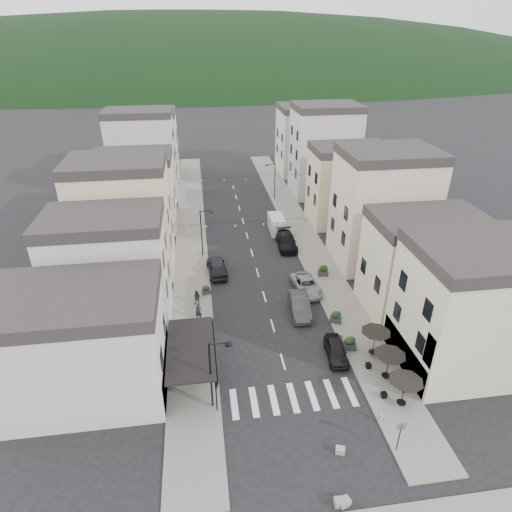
{
  "coord_description": "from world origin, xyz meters",
  "views": [
    {
      "loc": [
        -6.08,
        -20.95,
        24.92
      ],
      "look_at": [
        -0.52,
        18.56,
        3.5
      ],
      "focal_mm": 30.0,
      "sensor_mm": 36.0,
      "label": 1
    }
  ],
  "objects_px": {
    "parked_car_e": "(217,267)",
    "pedestrian_a": "(199,312)",
    "parked_car_b": "(300,305)",
    "parked_car_c": "(306,285)",
    "delivery_van": "(276,223)",
    "parked_car_d": "(287,241)",
    "parked_car_a": "(336,350)",
    "pedestrian_b": "(197,298)"
  },
  "relations": [
    {
      "from": "parked_car_a",
      "to": "pedestrian_b",
      "type": "relative_size",
      "value": 2.49
    },
    {
      "from": "parked_car_a",
      "to": "parked_car_e",
      "type": "xyz_separation_m",
      "value": [
        -9.2,
        15.46,
        0.17
      ]
    },
    {
      "from": "parked_car_a",
      "to": "pedestrian_b",
      "type": "distance_m",
      "value": 14.83
    },
    {
      "from": "parked_car_a",
      "to": "pedestrian_a",
      "type": "distance_m",
      "value": 13.34
    },
    {
      "from": "parked_car_d",
      "to": "parked_car_c",
      "type": "bearing_deg",
      "value": -87.13
    },
    {
      "from": "parked_car_c",
      "to": "parked_car_d",
      "type": "bearing_deg",
      "value": 84.42
    },
    {
      "from": "parked_car_d",
      "to": "parked_car_e",
      "type": "xyz_separation_m",
      "value": [
        -9.2,
        -5.49,
        0.04
      ]
    },
    {
      "from": "pedestrian_a",
      "to": "pedestrian_b",
      "type": "bearing_deg",
      "value": 100.29
    },
    {
      "from": "parked_car_e",
      "to": "parked_car_b",
      "type": "bearing_deg",
      "value": 126.24
    },
    {
      "from": "parked_car_e",
      "to": "pedestrian_b",
      "type": "bearing_deg",
      "value": 64.27
    },
    {
      "from": "parked_car_c",
      "to": "pedestrian_a",
      "type": "xyz_separation_m",
      "value": [
        -11.46,
        -3.64,
        0.26
      ]
    },
    {
      "from": "parked_car_a",
      "to": "delivery_van",
      "type": "xyz_separation_m",
      "value": [
        -0.4,
        25.96,
        0.41
      ]
    },
    {
      "from": "pedestrian_a",
      "to": "pedestrian_b",
      "type": "relative_size",
      "value": 1.04
    },
    {
      "from": "parked_car_b",
      "to": "parked_car_e",
      "type": "xyz_separation_m",
      "value": [
        -7.62,
        8.73,
        0.03
      ]
    },
    {
      "from": "parked_car_d",
      "to": "delivery_van",
      "type": "bearing_deg",
      "value": 97.47
    },
    {
      "from": "parked_car_b",
      "to": "parked_car_d",
      "type": "height_order",
      "value": "parked_car_b"
    },
    {
      "from": "parked_car_e",
      "to": "pedestrian_a",
      "type": "relative_size",
      "value": 2.97
    },
    {
      "from": "parked_car_a",
      "to": "parked_car_c",
      "type": "bearing_deg",
      "value": 95.23
    },
    {
      "from": "parked_car_c",
      "to": "pedestrian_a",
      "type": "relative_size",
      "value": 3.02
    },
    {
      "from": "parked_car_d",
      "to": "delivery_van",
      "type": "height_order",
      "value": "delivery_van"
    },
    {
      "from": "parked_car_a",
      "to": "parked_car_c",
      "type": "height_order",
      "value": "parked_car_c"
    },
    {
      "from": "pedestrian_a",
      "to": "parked_car_d",
      "type": "bearing_deg",
      "value": 59.21
    },
    {
      "from": "parked_car_e",
      "to": "pedestrian_a",
      "type": "distance_m",
      "value": 8.91
    },
    {
      "from": "parked_car_b",
      "to": "parked_car_c",
      "type": "height_order",
      "value": "parked_car_b"
    },
    {
      "from": "pedestrian_b",
      "to": "parked_car_a",
      "type": "bearing_deg",
      "value": -19.94
    },
    {
      "from": "pedestrian_a",
      "to": "parked_car_c",
      "type": "bearing_deg",
      "value": 25.92
    },
    {
      "from": "parked_car_d",
      "to": "parked_car_e",
      "type": "height_order",
      "value": "parked_car_e"
    },
    {
      "from": "parked_car_e",
      "to": "parked_car_d",
      "type": "bearing_deg",
      "value": -154.07
    },
    {
      "from": "parked_car_b",
      "to": "pedestrian_b",
      "type": "distance_m",
      "value": 10.29
    },
    {
      "from": "parked_car_a",
      "to": "delivery_van",
      "type": "bearing_deg",
      "value": 96.13
    },
    {
      "from": "parked_car_e",
      "to": "pedestrian_a",
      "type": "xyz_separation_m",
      "value": [
        -2.26,
        -8.62,
        0.11
      ]
    },
    {
      "from": "parked_car_c",
      "to": "parked_car_e",
      "type": "height_order",
      "value": "parked_car_e"
    },
    {
      "from": "parked_car_c",
      "to": "delivery_van",
      "type": "height_order",
      "value": "delivery_van"
    },
    {
      "from": "parked_car_b",
      "to": "parked_car_d",
      "type": "xyz_separation_m",
      "value": [
        1.58,
        14.22,
        -0.01
      ]
    },
    {
      "from": "parked_car_d",
      "to": "delivery_van",
      "type": "distance_m",
      "value": 5.04
    },
    {
      "from": "parked_car_c",
      "to": "pedestrian_a",
      "type": "bearing_deg",
      "value": -167.95
    },
    {
      "from": "parked_car_a",
      "to": "parked_car_d",
      "type": "xyz_separation_m",
      "value": [
        0.0,
        20.95,
        0.12
      ]
    },
    {
      "from": "parked_car_c",
      "to": "pedestrian_b",
      "type": "relative_size",
      "value": 3.15
    },
    {
      "from": "pedestrian_a",
      "to": "parked_car_e",
      "type": "bearing_deg",
      "value": 83.61
    },
    {
      "from": "parked_car_b",
      "to": "parked_car_e",
      "type": "distance_m",
      "value": 11.59
    },
    {
      "from": "delivery_van",
      "to": "pedestrian_b",
      "type": "bearing_deg",
      "value": -121.71
    },
    {
      "from": "delivery_van",
      "to": "parked_car_b",
      "type": "bearing_deg",
      "value": -91.43
    }
  ]
}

